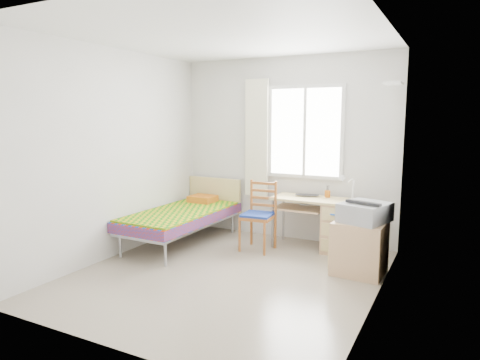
% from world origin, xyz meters
% --- Properties ---
extents(floor, '(3.50, 3.50, 0.00)m').
position_xyz_m(floor, '(0.00, 0.00, 0.00)').
color(floor, '#BCAD93').
rests_on(floor, ground).
extents(ceiling, '(3.50, 3.50, 0.00)m').
position_xyz_m(ceiling, '(0.00, 0.00, 2.60)').
color(ceiling, white).
rests_on(ceiling, wall_back).
extents(wall_back, '(3.20, 0.00, 3.20)m').
position_xyz_m(wall_back, '(0.00, 1.75, 1.30)').
color(wall_back, silver).
rests_on(wall_back, ground).
extents(wall_left, '(0.00, 3.50, 3.50)m').
position_xyz_m(wall_left, '(-1.60, 0.00, 1.30)').
color(wall_left, silver).
rests_on(wall_left, ground).
extents(wall_right, '(0.00, 3.50, 3.50)m').
position_xyz_m(wall_right, '(1.60, 0.00, 1.30)').
color(wall_right, silver).
rests_on(wall_right, ground).
extents(window, '(1.10, 0.04, 1.30)m').
position_xyz_m(window, '(0.30, 1.73, 1.55)').
color(window, white).
rests_on(window, wall_back).
extents(curtain, '(0.35, 0.05, 1.70)m').
position_xyz_m(curtain, '(-0.42, 1.68, 1.45)').
color(curtain, white).
rests_on(curtain, wall_back).
extents(floating_shelf, '(0.20, 0.32, 0.03)m').
position_xyz_m(floating_shelf, '(1.49, 1.40, 2.15)').
color(floating_shelf, white).
rests_on(floating_shelf, wall_right).
extents(bed, '(0.91, 1.90, 0.82)m').
position_xyz_m(bed, '(-1.14, 0.82, 0.40)').
color(bed, '#95979E').
rests_on(bed, floor).
extents(desk, '(1.10, 0.51, 0.69)m').
position_xyz_m(desk, '(0.83, 1.42, 0.38)').
color(desk, tan).
rests_on(desk, floor).
extents(chair, '(0.43, 0.43, 0.92)m').
position_xyz_m(chair, '(-0.07, 1.05, 0.52)').
color(chair, '#9C551E').
rests_on(chair, floor).
extents(cabinet, '(0.58, 0.52, 0.60)m').
position_xyz_m(cabinet, '(1.31, 0.72, 0.30)').
color(cabinet, tan).
rests_on(cabinet, floor).
extents(printer, '(0.58, 0.62, 0.22)m').
position_xyz_m(printer, '(1.34, 0.76, 0.71)').
color(printer, '#A0A3A8').
rests_on(printer, cabinet).
extents(laptop, '(0.35, 0.27, 0.02)m').
position_xyz_m(laptop, '(0.43, 1.46, 0.70)').
color(laptop, black).
rests_on(laptop, desk).
extents(pen_cup, '(0.09, 0.09, 0.09)m').
position_xyz_m(pen_cup, '(0.69, 1.56, 0.73)').
color(pen_cup, '#DA5A18').
rests_on(pen_cup, desk).
extents(task_lamp, '(0.21, 0.30, 0.35)m').
position_xyz_m(task_lamp, '(0.99, 1.36, 0.90)').
color(task_lamp, white).
rests_on(task_lamp, desk).
extents(book, '(0.21, 0.23, 0.01)m').
position_xyz_m(book, '(0.34, 1.44, 0.59)').
color(book, gray).
rests_on(book, desk).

